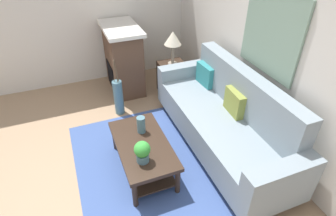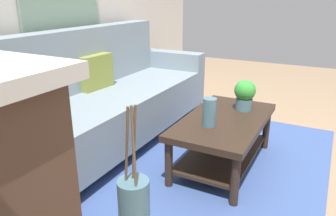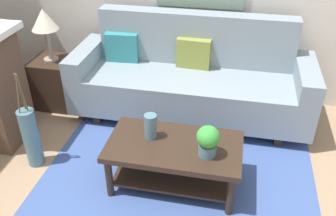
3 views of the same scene
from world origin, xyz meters
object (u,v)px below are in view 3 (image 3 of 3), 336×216
object	(u,v)px
coffee_table	(174,155)
side_table	(56,82)
table_lamp	(44,22)
couch	(191,79)
potted_plant_tabletop	(208,140)
throw_pillow_teal	(122,47)
throw_pillow_olive	(194,53)
tabletop_vase	(151,126)
floor_vase	(31,138)

from	to	relation	value
coffee_table	side_table	bearing A→B (deg)	146.83
table_lamp	couch	bearing A→B (deg)	3.84
coffee_table	couch	bearing A→B (deg)	91.87
potted_plant_tabletop	throw_pillow_teal	bearing A→B (deg)	129.53
throw_pillow_olive	potted_plant_tabletop	xyz separation A→B (m)	(0.31, -1.34, -0.11)
throw_pillow_teal	table_lamp	bearing A→B (deg)	-163.14
couch	side_table	distance (m)	1.56
side_table	coffee_table	bearing A→B (deg)	-33.17
tabletop_vase	side_table	world-z (taller)	tabletop_vase
tabletop_vase	floor_vase	distance (m)	1.13
throw_pillow_teal	potted_plant_tabletop	distance (m)	1.74
throw_pillow_teal	floor_vase	distance (m)	1.40
throw_pillow_teal	side_table	bearing A→B (deg)	-163.14
couch	potted_plant_tabletop	world-z (taller)	couch
throw_pillow_olive	side_table	bearing A→B (deg)	-171.63
throw_pillow_teal	throw_pillow_olive	size ratio (longest dim) A/B	1.00
throw_pillow_teal	floor_vase	world-z (taller)	throw_pillow_teal
couch	side_table	bearing A→B (deg)	-176.16
tabletop_vase	side_table	size ratio (longest dim) A/B	0.39
potted_plant_tabletop	table_lamp	bearing A→B (deg)	149.06
couch	table_lamp	size ratio (longest dim) A/B	4.38
coffee_table	table_lamp	world-z (taller)	table_lamp
potted_plant_tabletop	floor_vase	bearing A→B (deg)	177.04
couch	tabletop_vase	distance (m)	1.11
table_lamp	floor_vase	world-z (taller)	table_lamp
throw_pillow_olive	side_table	world-z (taller)	throw_pillow_olive
potted_plant_tabletop	throw_pillow_olive	bearing A→B (deg)	103.05
throw_pillow_olive	floor_vase	xyz separation A→B (m)	(-1.27, -1.26, -0.39)
throw_pillow_teal	coffee_table	xyz separation A→B (m)	(0.83, -1.26, -0.37)
tabletop_vase	potted_plant_tabletop	xyz separation A→B (m)	(0.48, -0.13, 0.03)
throw_pillow_olive	tabletop_vase	xyz separation A→B (m)	(-0.17, -1.21, -0.14)
coffee_table	side_table	world-z (taller)	side_table
floor_vase	tabletop_vase	bearing A→B (deg)	2.66
throw_pillow_olive	coffee_table	bearing A→B (deg)	-88.31
floor_vase	side_table	bearing A→B (deg)	105.12
throw_pillow_olive	floor_vase	distance (m)	1.83
potted_plant_tabletop	side_table	world-z (taller)	potted_plant_tabletop
coffee_table	potted_plant_tabletop	world-z (taller)	potted_plant_tabletop
coffee_table	throw_pillow_teal	bearing A→B (deg)	123.42
couch	tabletop_vase	world-z (taller)	couch
tabletop_vase	side_table	bearing A→B (deg)	144.47
potted_plant_tabletop	table_lamp	xyz separation A→B (m)	(-1.86, 1.12, 0.42)
couch	coffee_table	world-z (taller)	couch
couch	throw_pillow_olive	distance (m)	0.28
throw_pillow_olive	throw_pillow_teal	bearing A→B (deg)	180.00
throw_pillow_olive	tabletop_vase	distance (m)	1.23
throw_pillow_teal	side_table	size ratio (longest dim) A/B	0.64
throw_pillow_olive	potted_plant_tabletop	size ratio (longest dim) A/B	1.37
throw_pillow_olive	couch	bearing A→B (deg)	-90.00
side_table	potted_plant_tabletop	bearing A→B (deg)	-30.94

